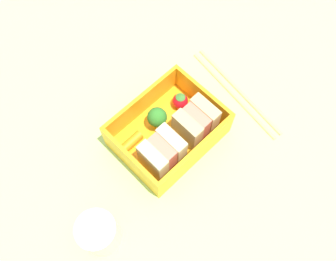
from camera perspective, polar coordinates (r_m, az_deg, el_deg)
ground_plane at (r=62.97cm, az=0.00°, el=-1.39°), size 120.00×120.00×2.00cm
bento_tray at (r=61.50cm, az=0.00°, el=-0.81°), size 16.37×12.81×1.20cm
bento_rim at (r=58.70cm, az=0.00°, el=0.39°), size 16.37×12.81×4.95cm
sandwich_left at (r=58.79cm, az=4.23°, el=1.26°), size 5.82×4.95×5.82cm
sandwich_center_left at (r=56.63cm, az=-0.88°, el=-3.40°), size 5.82×4.95×5.82cm
strawberry_far_left at (r=62.10cm, az=1.88°, el=4.55°), size 2.64×2.64×3.24cm
broccoli_floret at (r=59.28cm, az=-1.77°, el=1.93°), size 3.19×3.19×4.35cm
carrot_stick_far_left at (r=59.91cm, az=-5.50°, el=-1.66°), size 3.63×1.60×1.53cm
chopstick_pair at (r=66.64cm, az=10.35°, el=5.82°), size 4.70×21.23×0.70cm
drinking_glass at (r=54.67cm, az=-10.39°, el=-15.20°), size 5.51×5.51×7.61cm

